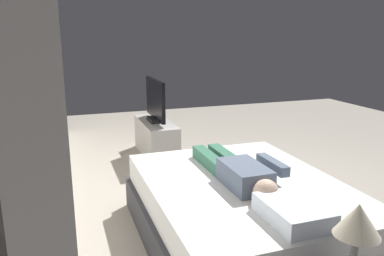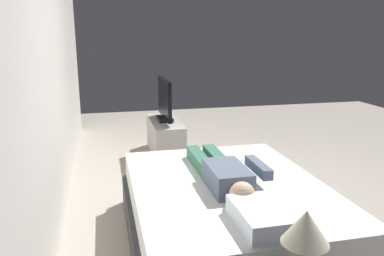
% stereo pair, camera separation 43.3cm
% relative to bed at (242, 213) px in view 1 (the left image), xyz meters
% --- Properties ---
extents(ground_plane, '(10.00, 10.00, 0.00)m').
position_rel_bed_xyz_m(ground_plane, '(0.75, -0.43, -0.26)').
color(ground_plane, '#ADA393').
extents(back_wall, '(6.40, 0.10, 2.80)m').
position_rel_bed_xyz_m(back_wall, '(1.15, 1.39, 1.14)').
color(back_wall, silver).
rests_on(back_wall, ground).
extents(bed, '(2.05, 1.58, 0.54)m').
position_rel_bed_xyz_m(bed, '(0.00, 0.00, 0.00)').
color(bed, '#333338').
rests_on(bed, ground).
extents(pillow, '(0.48, 0.34, 0.12)m').
position_rel_bed_xyz_m(pillow, '(-0.70, 0.00, 0.34)').
color(pillow, white).
rests_on(pillow, bed).
extents(person, '(1.26, 0.46, 0.18)m').
position_rel_bed_xyz_m(person, '(0.03, 0.03, 0.36)').
color(person, slate).
rests_on(person, bed).
extents(remote, '(0.15, 0.04, 0.02)m').
position_rel_bed_xyz_m(remote, '(0.18, -0.38, 0.29)').
color(remote, black).
rests_on(remote, bed).
extents(tv_stand, '(1.10, 0.40, 0.50)m').
position_rel_bed_xyz_m(tv_stand, '(2.52, 0.10, -0.01)').
color(tv_stand, '#B7B2AD').
rests_on(tv_stand, ground).
extents(tv, '(0.88, 0.20, 0.59)m').
position_rel_bed_xyz_m(tv, '(2.52, 0.10, 0.52)').
color(tv, black).
rests_on(tv, tv_stand).
extents(lamp, '(0.22, 0.22, 0.42)m').
position_rel_bed_xyz_m(lamp, '(-1.32, 0.08, 0.59)').
color(lamp, '#59595B').
rests_on(lamp, nightstand).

